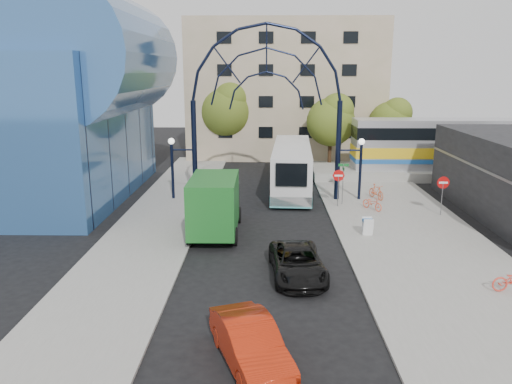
{
  "coord_description": "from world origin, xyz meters",
  "views": [
    {
      "loc": [
        -0.11,
        -20.37,
        9.03
      ],
      "look_at": [
        -0.57,
        6.0,
        2.55
      ],
      "focal_mm": 35.0,
      "sensor_mm": 36.0,
      "label": 1
    }
  ],
  "objects_px": {
    "sandwich_board": "(368,224)",
    "city_bus": "(292,167)",
    "train_car": "(501,144)",
    "tree_north_b": "(227,108)",
    "tree_north_c": "(392,121)",
    "tree_north_a": "(332,119)",
    "gateway_arch": "(266,77)",
    "green_truck": "(216,204)",
    "bike_near_b": "(376,192)",
    "street_name_sign": "(343,175)",
    "red_sedan": "(250,343)",
    "stop_sign": "(338,179)",
    "bike_near_a": "(372,203)",
    "black_suv": "(297,263)",
    "do_not_enter_sign": "(443,186)"
  },
  "relations": [
    {
      "from": "stop_sign",
      "to": "sandwich_board",
      "type": "height_order",
      "value": "stop_sign"
    },
    {
      "from": "street_name_sign",
      "to": "train_car",
      "type": "bearing_deg",
      "value": 32.42
    },
    {
      "from": "bike_near_b",
      "to": "sandwich_board",
      "type": "bearing_deg",
      "value": -127.31
    },
    {
      "from": "street_name_sign",
      "to": "tree_north_c",
      "type": "xyz_separation_m",
      "value": [
        6.92,
        15.33,
        2.15
      ]
    },
    {
      "from": "do_not_enter_sign",
      "to": "black_suv",
      "type": "height_order",
      "value": "do_not_enter_sign"
    },
    {
      "from": "sandwich_board",
      "to": "city_bus",
      "type": "bearing_deg",
      "value": 107.76
    },
    {
      "from": "tree_north_a",
      "to": "tree_north_b",
      "type": "distance_m",
      "value": 10.79
    },
    {
      "from": "bike_near_b",
      "to": "gateway_arch",
      "type": "bearing_deg",
      "value": 158.07
    },
    {
      "from": "tree_north_a",
      "to": "bike_near_b",
      "type": "height_order",
      "value": "tree_north_a"
    },
    {
      "from": "do_not_enter_sign",
      "to": "tree_north_b",
      "type": "xyz_separation_m",
      "value": [
        -14.88,
        19.93,
        3.29
      ]
    },
    {
      "from": "tree_north_a",
      "to": "sandwich_board",
      "type": "bearing_deg",
      "value": -91.5
    },
    {
      "from": "street_name_sign",
      "to": "red_sedan",
      "type": "xyz_separation_m",
      "value": [
        -5.73,
        -19.02,
        -1.39
      ]
    },
    {
      "from": "tree_north_c",
      "to": "black_suv",
      "type": "bearing_deg",
      "value": -111.37
    },
    {
      "from": "do_not_enter_sign",
      "to": "train_car",
      "type": "xyz_separation_m",
      "value": [
        9.0,
        12.0,
        0.93
      ]
    },
    {
      "from": "street_name_sign",
      "to": "bike_near_b",
      "type": "height_order",
      "value": "street_name_sign"
    },
    {
      "from": "tree_north_a",
      "to": "bike_near_a",
      "type": "bearing_deg",
      "value": -86.76
    },
    {
      "from": "sandwich_board",
      "to": "city_bus",
      "type": "height_order",
      "value": "city_bus"
    },
    {
      "from": "stop_sign",
      "to": "tree_north_a",
      "type": "distance_m",
      "value": 14.23
    },
    {
      "from": "street_name_sign",
      "to": "black_suv",
      "type": "relative_size",
      "value": 0.57
    },
    {
      "from": "tree_north_a",
      "to": "tree_north_c",
      "type": "relative_size",
      "value": 1.08
    },
    {
      "from": "street_name_sign",
      "to": "bike_near_b",
      "type": "xyz_separation_m",
      "value": [
        2.61,
        1.4,
        -1.49
      ]
    },
    {
      "from": "gateway_arch",
      "to": "tree_north_b",
      "type": "relative_size",
      "value": 1.7
    },
    {
      "from": "stop_sign",
      "to": "tree_north_a",
      "type": "xyz_separation_m",
      "value": [
        1.32,
        13.93,
        2.61
      ]
    },
    {
      "from": "tree_north_c",
      "to": "bike_near_a",
      "type": "height_order",
      "value": "tree_north_c"
    },
    {
      "from": "tree_north_a",
      "to": "bike_near_a",
      "type": "xyz_separation_m",
      "value": [
        0.83,
        -14.73,
        -4.04
      ]
    },
    {
      "from": "street_name_sign",
      "to": "tree_north_a",
      "type": "xyz_separation_m",
      "value": [
        0.92,
        13.33,
        2.48
      ]
    },
    {
      "from": "train_car",
      "to": "tree_north_a",
      "type": "bearing_deg",
      "value": 164.2
    },
    {
      "from": "city_bus",
      "to": "bike_near_b",
      "type": "bearing_deg",
      "value": -25.92
    },
    {
      "from": "do_not_enter_sign",
      "to": "tree_north_a",
      "type": "height_order",
      "value": "tree_north_a"
    },
    {
      "from": "city_bus",
      "to": "red_sedan",
      "type": "relative_size",
      "value": 2.83
    },
    {
      "from": "train_car",
      "to": "bike_near_a",
      "type": "xyz_separation_m",
      "value": [
        -13.04,
        -10.8,
        -2.34
      ]
    },
    {
      "from": "stop_sign",
      "to": "tree_north_a",
      "type": "relative_size",
      "value": 0.36
    },
    {
      "from": "tree_north_b",
      "to": "gateway_arch",
      "type": "bearing_deg",
      "value": -76.32
    },
    {
      "from": "stop_sign",
      "to": "green_truck",
      "type": "bearing_deg",
      "value": -144.98
    },
    {
      "from": "tree_north_c",
      "to": "gateway_arch",
      "type": "bearing_deg",
      "value": -131.04
    },
    {
      "from": "stop_sign",
      "to": "tree_north_c",
      "type": "height_order",
      "value": "tree_north_c"
    },
    {
      "from": "do_not_enter_sign",
      "to": "red_sedan",
      "type": "xyz_separation_m",
      "value": [
        -11.53,
        -16.42,
        -1.24
      ]
    },
    {
      "from": "gateway_arch",
      "to": "street_name_sign",
      "type": "distance_m",
      "value": 8.38
    },
    {
      "from": "stop_sign",
      "to": "sandwich_board",
      "type": "bearing_deg",
      "value": -82.43
    },
    {
      "from": "sandwich_board",
      "to": "green_truck",
      "type": "bearing_deg",
      "value": 175.52
    },
    {
      "from": "street_name_sign",
      "to": "red_sedan",
      "type": "relative_size",
      "value": 0.63
    },
    {
      "from": "sandwich_board",
      "to": "bike_near_b",
      "type": "bearing_deg",
      "value": 74.61
    },
    {
      "from": "tree_north_a",
      "to": "green_truck",
      "type": "xyz_separation_m",
      "value": [
        -8.97,
        -19.29,
        -2.91
      ]
    },
    {
      "from": "bike_near_a",
      "to": "train_car",
      "type": "bearing_deg",
      "value": 6.72
    },
    {
      "from": "train_car",
      "to": "black_suv",
      "type": "bearing_deg",
      "value": -130.86
    },
    {
      "from": "train_car",
      "to": "tree_north_b",
      "type": "height_order",
      "value": "tree_north_b"
    },
    {
      "from": "black_suv",
      "to": "bike_near_b",
      "type": "xyz_separation_m",
      "value": [
        6.43,
        13.53,
        -0.04
      ]
    },
    {
      "from": "tree_north_b",
      "to": "tree_north_c",
      "type": "xyz_separation_m",
      "value": [
        16.0,
        -2.0,
        -0.99
      ]
    },
    {
      "from": "do_not_enter_sign",
      "to": "city_bus",
      "type": "xyz_separation_m",
      "value": [
        -9.01,
        7.26,
        -0.18
      ]
    },
    {
      "from": "gateway_arch",
      "to": "tree_north_c",
      "type": "relative_size",
      "value": 2.1
    }
  ]
}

